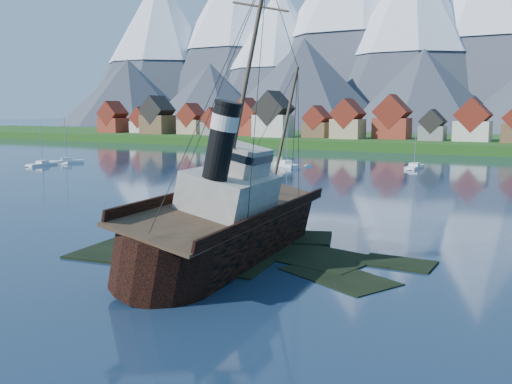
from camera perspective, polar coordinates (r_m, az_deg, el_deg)
The scene contains 10 objects.
ground at distance 51.49m, azimuth -3.99°, elevation -6.29°, with size 1400.00×1400.00×0.00m, color #162840.
shoal at distance 52.44m, azimuth -1.05°, elevation -6.40°, with size 31.71×21.24×1.14m.
shore_bank at distance 213.80m, azimuth 21.92°, elevation 4.13°, with size 600.00×80.00×3.20m, color #1D4112.
seawall at distance 176.26m, azimuth 20.29°, elevation 3.48°, with size 600.00×2.50×2.00m, color #3F3D38.
town at distance 203.10m, azimuth 12.02°, elevation 6.90°, with size 250.96×16.69×17.30m.
tugboat_wreck at distance 51.28m, azimuth -2.15°, elevation -2.74°, with size 7.33×31.60×25.04m.
sailboat_a at distance 142.85m, azimuth -20.56°, elevation 2.58°, with size 2.68×8.48×10.19m.
sailboat_b at distance 147.64m, azimuth -18.45°, elevation 2.86°, with size 6.43×7.72×11.74m.
sailboat_c at distance 131.61m, azimuth 3.10°, elevation 2.67°, with size 8.78×7.71×12.09m.
sailboat_e at distance 132.10m, azimuth 15.56°, elevation 2.39°, with size 2.27×8.92×10.33m.
Camera 1 is at (27.44, -41.64, 12.83)m, focal length 40.00 mm.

